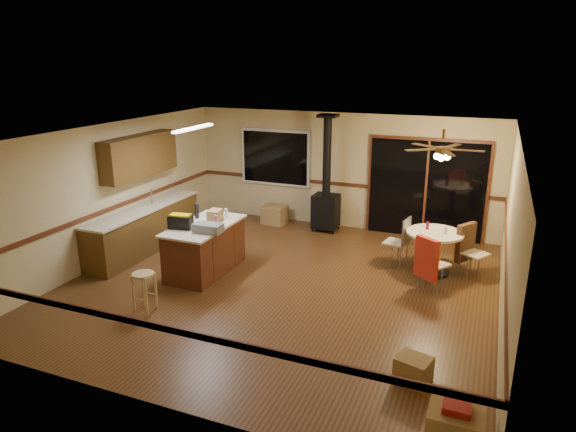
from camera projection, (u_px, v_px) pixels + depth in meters
The scene contains 35 objects.
floor at pixel (281, 284), 8.87m from camera, with size 7.00×7.00×0.00m, color #513016.
ceiling at pixel (281, 134), 8.10m from camera, with size 7.00×7.00×0.00m, color silver.
wall_back at pixel (341, 171), 11.58m from camera, with size 7.00×7.00×0.00m, color tan.
wall_front at pixel (152, 301), 5.38m from camera, with size 7.00×7.00×0.00m, color tan.
wall_left at pixel (112, 192), 9.74m from camera, with size 7.00×7.00×0.00m, color tan.
wall_right at pixel (510, 239), 7.23m from camera, with size 7.00×7.00×0.00m, color tan.
chair_rail at pixel (281, 229), 8.57m from camera, with size 7.00×7.00×0.08m, color #4F2513, non-canonical shape.
window at pixel (275, 158), 12.05m from camera, with size 1.72×0.10×1.32m, color black.
sliding_door at pixel (426, 190), 10.93m from camera, with size 2.52×0.10×2.10m, color black.
lower_cabinets at pixel (145, 230), 10.33m from camera, with size 0.60×3.00×0.86m, color #533815.
countertop at pixel (143, 208), 10.20m from camera, with size 0.64×3.04×0.04m, color beige.
upper_cabinets at pixel (140, 156), 10.12m from camera, with size 0.35×2.00×0.80m, color #533815.
kitchen_island at pixel (205, 248), 9.27m from camera, with size 0.88×1.68×0.90m.
wood_stove at pixel (326, 199), 11.42m from camera, with size 0.55×0.50×2.52m.
ceiling_fan at pixel (442, 152), 8.70m from camera, with size 0.24×0.24×0.55m.
fluorescent_strip at pixel (193, 128), 9.02m from camera, with size 0.10×1.20×0.04m, color white.
toolbox_grey at pixel (208, 228), 8.73m from camera, with size 0.49×0.27×0.15m, color slate.
toolbox_black at pixel (181, 222), 8.92m from camera, with size 0.41×0.21×0.22m, color black.
toolbox_yellow_lid at pixel (180, 215), 8.89m from camera, with size 0.35×0.18×0.03m, color gold.
box_on_island at pixel (215, 215), 9.36m from camera, with size 0.22×0.29×0.20m, color olive.
bottle_dark at pixel (197, 211), 9.48m from camera, with size 0.08×0.08×0.28m, color black.
bottle_pink at pixel (216, 221), 9.03m from camera, with size 0.06×0.06×0.20m, color #D84C8C.
bottle_white at pixel (226, 213), 9.54m from camera, with size 0.06×0.06×0.17m, color white.
bar_stool at pixel (145, 291), 7.90m from camera, with size 0.33×0.33×0.61m, color tan.
blue_bucket at pixel (196, 280), 8.74m from camera, with size 0.30×0.30×0.25m, color #0D1EB7.
dining_table at pixel (434, 245), 9.20m from camera, with size 1.00×1.00×0.78m.
glass_red at pixel (428, 225), 9.25m from camera, with size 0.05×0.05×0.15m, color #590C14.
glass_cream at pixel (446, 231), 9.00m from camera, with size 0.06×0.06×0.13m, color beige.
chair_left at pixel (401, 236), 9.47m from camera, with size 0.47×0.47×0.51m.
chair_near at pixel (428, 258), 8.43m from camera, with size 0.61×0.62×0.70m.
chair_right at pixel (467, 243), 9.11m from camera, with size 0.61×0.60×0.70m.
box_under_window at pixel (275, 215), 12.05m from camera, with size 0.54×0.43×0.43m, color olive.
box_corner_a at pixel (455, 428), 5.13m from camera, with size 0.54×0.45×0.41m, color olive.
box_corner_b at pixel (413, 370), 6.17m from camera, with size 0.39×0.34×0.32m, color olive.
box_small_red at pixel (457, 408), 5.06m from camera, with size 0.27×0.23×0.07m, color maroon.
Camera 1 is at (3.16, -7.48, 3.75)m, focal length 32.00 mm.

